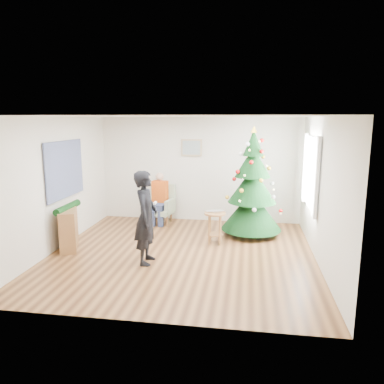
% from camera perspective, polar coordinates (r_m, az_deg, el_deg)
% --- Properties ---
extents(floor, '(5.00, 5.00, 0.00)m').
position_cam_1_polar(floor, '(7.31, -1.51, -9.38)').
color(floor, brown).
rests_on(floor, ground).
extents(ceiling, '(5.00, 5.00, 0.00)m').
position_cam_1_polar(ceiling, '(6.84, -1.62, 11.46)').
color(ceiling, white).
rests_on(ceiling, wall_back).
extents(wall_back, '(5.00, 0.00, 5.00)m').
position_cam_1_polar(wall_back, '(9.40, 1.16, 3.43)').
color(wall_back, silver).
rests_on(wall_back, floor).
extents(wall_front, '(5.00, 0.00, 5.00)m').
position_cam_1_polar(wall_front, '(4.58, -7.17, -4.92)').
color(wall_front, silver).
rests_on(wall_front, floor).
extents(wall_left, '(0.00, 5.00, 5.00)m').
position_cam_1_polar(wall_left, '(7.80, -19.95, 1.16)').
color(wall_left, silver).
rests_on(wall_left, floor).
extents(wall_right, '(0.00, 5.00, 5.00)m').
position_cam_1_polar(wall_right, '(6.97, 19.11, 0.09)').
color(wall_right, silver).
rests_on(wall_right, floor).
extents(window_panel, '(0.04, 1.30, 1.40)m').
position_cam_1_polar(window_panel, '(7.90, 17.73, 2.90)').
color(window_panel, white).
rests_on(window_panel, wall_right).
extents(curtains, '(0.05, 1.75, 1.50)m').
position_cam_1_polar(curtains, '(7.90, 17.51, 2.90)').
color(curtains, white).
rests_on(curtains, wall_right).
extents(christmas_tree, '(1.33, 1.33, 2.41)m').
position_cam_1_polar(christmas_tree, '(8.31, 9.16, 0.77)').
color(christmas_tree, '#3F2816').
rests_on(christmas_tree, floor).
extents(stool, '(0.44, 0.44, 0.66)m').
position_cam_1_polar(stool, '(7.79, 3.50, -5.45)').
color(stool, brown).
rests_on(stool, floor).
extents(laptop, '(0.42, 0.33, 0.03)m').
position_cam_1_polar(laptop, '(7.70, 3.53, -3.03)').
color(laptop, silver).
rests_on(laptop, stool).
extents(armchair, '(0.77, 0.73, 0.96)m').
position_cam_1_polar(armchair, '(9.32, -4.87, -2.64)').
color(armchair, '#92A686').
rests_on(armchair, floor).
extents(seated_person, '(0.43, 0.58, 1.26)m').
position_cam_1_polar(seated_person, '(9.21, -5.04, -0.96)').
color(seated_person, navy).
rests_on(seated_person, armchair).
extents(standing_man, '(0.42, 0.63, 1.68)m').
position_cam_1_polar(standing_man, '(6.69, -7.02, -3.88)').
color(standing_man, black).
rests_on(standing_man, floor).
extents(game_controller, '(0.04, 0.13, 0.04)m').
position_cam_1_polar(game_controller, '(6.54, -5.64, -1.66)').
color(game_controller, white).
rests_on(game_controller, standing_man).
extents(console, '(0.67, 1.04, 0.80)m').
position_cam_1_polar(console, '(7.96, -18.26, -5.18)').
color(console, brown).
rests_on(console, floor).
extents(garland, '(0.14, 0.90, 0.14)m').
position_cam_1_polar(garland, '(7.86, -18.45, -2.24)').
color(garland, black).
rests_on(garland, console).
extents(tapestry, '(0.03, 1.50, 1.15)m').
position_cam_1_polar(tapestry, '(8.01, -18.80, 3.29)').
color(tapestry, black).
rests_on(tapestry, wall_left).
extents(framed_picture, '(0.52, 0.05, 0.42)m').
position_cam_1_polar(framed_picture, '(9.33, -0.08, 6.77)').
color(framed_picture, tan).
rests_on(framed_picture, wall_back).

